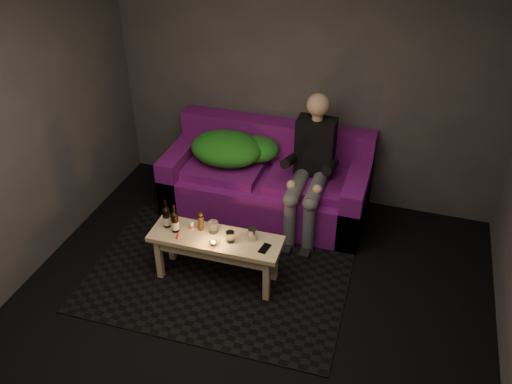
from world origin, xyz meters
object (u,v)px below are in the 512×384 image
sofa (268,182)px  coffee_table (216,245)px  beer_bottle_a (167,217)px  beer_bottle_b (175,222)px  steel_cup (252,234)px  person (311,165)px

sofa → coffee_table: sofa is taller
coffee_table → beer_bottle_a: 0.49m
beer_bottle_b → steel_cup: (0.67, 0.09, -0.05)m
coffee_table → steel_cup: bearing=12.4°
sofa → beer_bottle_a: size_ratio=7.56×
person → beer_bottle_b: (-0.95, -1.05, -0.14)m
sofa → beer_bottle_b: sofa is taller
beer_bottle_a → steel_cup: 0.77m
person → steel_cup: person is taller
person → coffee_table: (-0.59, -1.02, -0.32)m
person → beer_bottle_b: person is taller
person → coffee_table: bearing=-119.9°
beer_bottle_b → beer_bottle_a: bearing=157.9°
coffee_table → beer_bottle_a: (-0.46, 0.02, 0.18)m
beer_bottle_a → beer_bottle_b: size_ratio=1.00×
person → steel_cup: 1.01m
person → steel_cup: bearing=-106.3°
sofa → beer_bottle_b: size_ratio=7.54×
steel_cup → beer_bottle_b: bearing=-172.2°
beer_bottle_b → steel_cup: beer_bottle_b is taller
person → beer_bottle_a: 1.46m
coffee_table → beer_bottle_b: (-0.36, -0.02, 0.18)m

